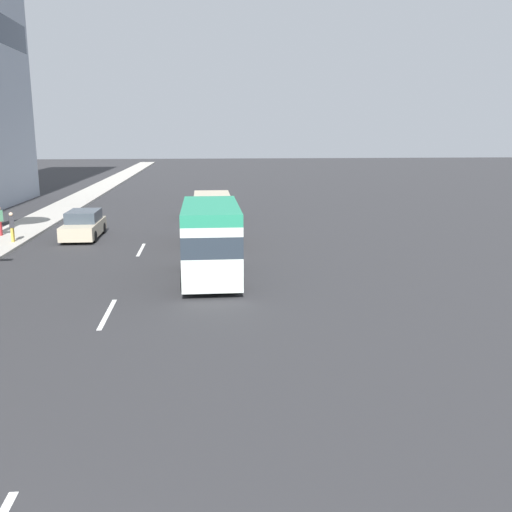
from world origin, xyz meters
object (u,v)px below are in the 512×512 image
Objects in this scene: car_second at (209,207)px; car_fourth at (84,225)px; minibus_third at (211,238)px; pedestrian_near_lamp at (0,220)px; van_lead at (212,215)px; pedestrian_by_tree at (12,226)px.

car_second is 0.96× the size of car_fourth.
pedestrian_near_lamp is (10.30, 11.83, -0.62)m from minibus_third.
car_second is at bearing -0.43° from minibus_third.
minibus_third is at bearing 179.57° from car_second.
pedestrian_near_lamp is (2.25, 12.03, -0.41)m from van_lead.
van_lead reaches higher than pedestrian_by_tree.
pedestrian_near_lamp is 2.40m from pedestrian_by_tree.
car_second is 0.73× the size of minibus_third.
van_lead is 7.60m from car_fourth.
minibus_third is 1.32× the size of car_fourth.
van_lead is at bearing 64.42° from pedestrian_by_tree.
pedestrian_by_tree is at bearing 51.77° from minibus_third.
pedestrian_near_lamp is at bearing -94.03° from car_fourth.
car_second is 17.11m from minibus_third.
car_fourth is 3.81m from pedestrian_by_tree.
car_second reaches higher than car_fourth.
pedestrian_by_tree is at bearing 88.71° from van_lead.
pedestrian_by_tree is at bearing -63.71° from car_fourth.
car_second is 2.79× the size of pedestrian_by_tree.
van_lead is at bearing 75.28° from car_fourth.
car_fourth is (-7.12, 7.25, -0.01)m from car_second.
minibus_third reaches higher than van_lead.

